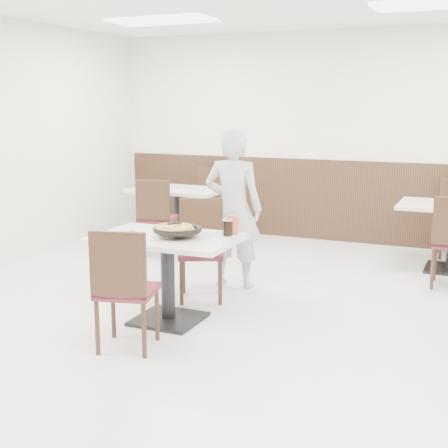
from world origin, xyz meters
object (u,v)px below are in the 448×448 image
at_px(pizza_pan, 178,232).
at_px(side_plate, 116,235).
at_px(main_table, 168,279).
at_px(bg_chair_left_near, 158,217).
at_px(diner_person, 233,209).
at_px(chair_far, 201,251).
at_px(bg_chair_left_far, 202,202).
at_px(cola_glass, 228,228).
at_px(red_cup, 233,225).
at_px(pizza, 174,230).
at_px(bg_table_left, 179,217).
at_px(chair_near, 127,288).

relative_size(pizza_pan, side_plate, 2.02).
distance_m(main_table, pizza_pan, 0.43).
bearing_deg(side_plate, bg_chair_left_near, 111.35).
xyz_separation_m(side_plate, diner_person, (0.50, 1.37, 0.05)).
xyz_separation_m(chair_far, bg_chair_left_far, (-1.26, 2.68, 0.00)).
xyz_separation_m(cola_glass, red_cup, (0.01, 0.08, 0.02)).
bearing_deg(side_plate, red_cup, 29.30).
bearing_deg(pizza, main_table, 171.59).
bearing_deg(cola_glass, red_cup, 82.99).
distance_m(main_table, bg_chair_left_near, 2.44).
bearing_deg(pizza_pan, main_table, 179.09).
bearing_deg(bg_chair_left_near, chair_far, -60.94).
bearing_deg(bg_table_left, chair_near, -68.71).
bearing_deg(diner_person, side_plate, 64.01).
bearing_deg(bg_chair_left_far, chair_near, 115.40).
xyz_separation_m(red_cup, bg_chair_left_far, (-1.74, 3.05, -0.35)).
distance_m(chair_far, pizza_pan, 0.74).
bearing_deg(cola_glass, chair_near, -117.93).
height_order(pizza_pan, bg_chair_left_near, bg_chair_left_near).
bearing_deg(bg_table_left, bg_chair_left_near, -87.93).
bearing_deg(bg_chair_left_far, bg_chair_left_near, 97.60).
distance_m(red_cup, bg_table_left, 2.99).
height_order(red_cup, bg_chair_left_far, bg_chair_left_far).
height_order(chair_far, pizza_pan, chair_far).
height_order(side_plate, red_cup, red_cup).
height_order(main_table, diner_person, diner_person).
bearing_deg(bg_chair_left_near, bg_chair_left_far, 77.02).
bearing_deg(chair_far, chair_near, 66.24).
xyz_separation_m(chair_far, cola_glass, (0.47, -0.45, 0.34)).
bearing_deg(red_cup, side_plate, -150.70).
xyz_separation_m(chair_near, chair_far, (-0.01, 1.31, 0.00)).
relative_size(pizza, bg_chair_left_far, 0.37).
bearing_deg(chair_near, main_table, 76.06).
xyz_separation_m(cola_glass, bg_chair_left_near, (-1.73, 1.86, -0.34)).
relative_size(main_table, bg_chair_left_near, 1.26).
relative_size(main_table, side_plate, 6.63).
xyz_separation_m(side_plate, red_cup, (0.86, 0.48, 0.07)).
xyz_separation_m(main_table, pizza, (0.07, -0.01, 0.44)).
relative_size(side_plate, diner_person, 0.11).
distance_m(chair_near, bg_table_left, 3.57).
relative_size(chair_near, red_cup, 5.94).
bearing_deg(bg_chair_left_far, red_cup, 127.52).
distance_m(diner_person, bg_table_left, 2.08).
distance_m(chair_far, red_cup, 0.70).
relative_size(chair_far, pizza_pan, 2.60).
bearing_deg(bg_chair_left_far, bg_table_left, 95.62).
distance_m(cola_glass, diner_person, 1.04).
relative_size(main_table, bg_chair_left_far, 1.26).
xyz_separation_m(diner_person, bg_table_left, (-1.40, 1.48, -0.43)).
bearing_deg(chair_far, side_plate, 41.52).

